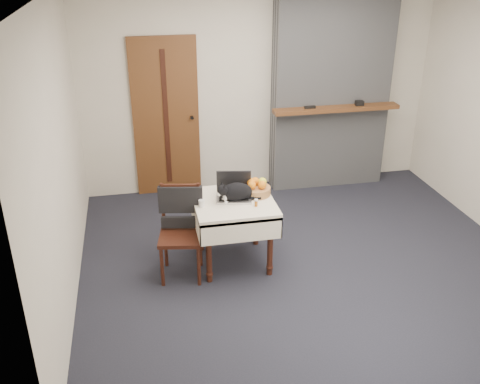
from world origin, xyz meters
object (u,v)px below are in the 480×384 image
at_px(chair, 181,218).
at_px(side_table, 234,211).
at_px(cat, 237,192).
at_px(pill_bottle, 256,203).
at_px(door, 166,118).
at_px(fruit_basket, 257,188).
at_px(cream_jar, 202,203).
at_px(laptop, 234,191).

bearing_deg(chair, side_table, 15.60).
bearing_deg(cat, pill_bottle, -59.28).
height_order(pill_bottle, chair, chair).
bearing_deg(pill_bottle, chair, 170.76).
height_order(cat, pill_bottle, cat).
bearing_deg(pill_bottle, cat, 133.67).
height_order(door, fruit_basket, door).
distance_m(door, cream_jar, 1.96).
xyz_separation_m(cream_jar, fruit_basket, (0.57, 0.16, 0.03)).
xyz_separation_m(cat, fruit_basket, (0.22, 0.10, -0.03)).
height_order(side_table, cat, cat).
bearing_deg(cat, door, 92.90).
relative_size(cat, pill_bottle, 6.21).
relative_size(side_table, fruit_basket, 2.77).
height_order(side_table, cream_jar, cream_jar).
distance_m(fruit_basket, chair, 0.81).
distance_m(cat, chair, 0.60).
xyz_separation_m(cat, pill_bottle, (0.15, -0.16, -0.05)).
bearing_deg(pill_bottle, cream_jar, 169.23).
bearing_deg(cream_jar, fruit_basket, 15.79).
distance_m(laptop, fruit_basket, 0.23).
xyz_separation_m(door, side_table, (0.50, -1.86, -0.41)).
distance_m(pill_bottle, chair, 0.74).
distance_m(laptop, cream_jar, 0.37).
relative_size(door, fruit_basket, 7.11).
bearing_deg(cat, chair, 171.58).
bearing_deg(cream_jar, chair, 174.61).
bearing_deg(door, fruit_basket, -67.08).
distance_m(side_table, cat, 0.21).
relative_size(laptop, chair, 0.43).
xyz_separation_m(door, cream_jar, (0.17, -1.93, -0.27)).
bearing_deg(cream_jar, laptop, 23.33).
relative_size(laptop, cream_jar, 5.75).
xyz_separation_m(cat, cream_jar, (-0.36, -0.06, -0.06)).
relative_size(door, cat, 4.48).
xyz_separation_m(side_table, laptop, (0.02, 0.08, 0.18)).
xyz_separation_m(door, chair, (-0.03, -1.91, -0.42)).
xyz_separation_m(laptop, chair, (-0.55, -0.13, -0.18)).
xyz_separation_m(laptop, pill_bottle, (0.17, -0.24, -0.03)).
height_order(laptop, pill_bottle, laptop).
distance_m(cat, pill_bottle, 0.23).
distance_m(door, fruit_basket, 1.94).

